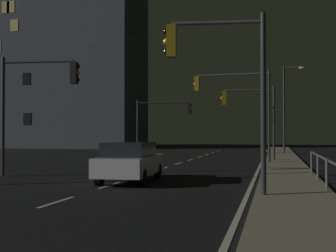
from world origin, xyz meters
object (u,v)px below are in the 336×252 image
traffic_light_far_center (163,116)px  traffic_light_mid_left (220,69)px  traffic_light_mid_right (250,108)px  building_distant (51,61)px  traffic_light_far_left (36,92)px  street_lamp_far_end (287,101)px  traffic_light_near_right (236,97)px  car (130,161)px

traffic_light_far_center → traffic_light_mid_left: bearing=-71.9°
traffic_light_mid_right → building_distant: building_distant is taller
traffic_light_far_center → traffic_light_far_left: (-0.63, -20.10, 0.25)m
traffic_light_far_left → street_lamp_far_end: (11.34, 22.45, 1.00)m
traffic_light_mid_right → building_distant: size_ratio=0.20×
traffic_light_near_right → traffic_light_far_left: traffic_light_near_right is taller
traffic_light_far_left → traffic_light_mid_right: bearing=55.9°
traffic_light_mid_left → street_lamp_far_end: 27.15m
car → street_lamp_far_end: (6.62, 23.45, 3.91)m
building_distant → traffic_light_near_right: bearing=-44.2°
car → traffic_light_mid_right: bearing=74.1°
traffic_light_far_center → traffic_light_mid_left: (8.04, -24.65, 0.33)m
traffic_light_near_right → building_distant: bearing=135.8°
traffic_light_near_right → building_distant: size_ratio=0.23×
traffic_light_far_center → traffic_light_near_right: size_ratio=0.85×
traffic_light_far_left → traffic_light_far_center: bearing=88.2°
traffic_light_mid_left → traffic_light_far_left: bearing=152.3°
traffic_light_far_left → traffic_light_mid_left: (8.67, -4.55, 0.08)m
car → street_lamp_far_end: bearing=74.2°
car → traffic_light_far_center: size_ratio=0.92×
street_lamp_far_end → traffic_light_far_left: bearing=-116.8°
traffic_light_mid_left → building_distant: building_distant is taller
traffic_light_mid_right → traffic_light_far_left: 15.36m
traffic_light_far_center → street_lamp_far_end: (10.71, 2.35, 1.25)m
car → traffic_light_far_center: 21.66m
traffic_light_far_left → building_distant: bearing=117.7°
traffic_light_near_right → traffic_light_mid_left: bearing=-87.0°
traffic_light_mid_right → traffic_light_mid_left: 17.27m
building_distant → traffic_light_far_center: bearing=-40.0°
traffic_light_mid_left → traffic_light_far_center: bearing=108.1°
traffic_light_mid_right → street_lamp_far_end: 10.17m
street_lamp_far_end → traffic_light_far_center: bearing=-167.6°
building_distant → traffic_light_mid_left: bearing=-55.9°
traffic_light_mid_right → traffic_light_near_right: bearing=-107.9°
traffic_light_far_center → traffic_light_far_left: 20.11m
car → traffic_light_far_left: (-4.72, 1.00, 2.91)m
car → traffic_light_far_left: bearing=168.0°
traffic_light_mid_right → street_lamp_far_end: size_ratio=0.64×
traffic_light_mid_right → street_lamp_far_end: (2.72, 9.73, 1.11)m
traffic_light_far_center → street_lamp_far_end: size_ratio=0.64×
traffic_light_far_left → street_lamp_far_end: 25.17m
street_lamp_far_end → building_distant: building_distant is taller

